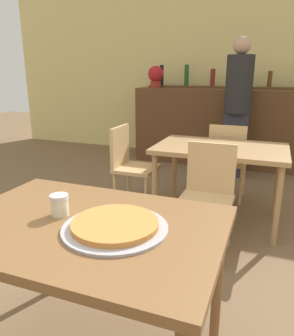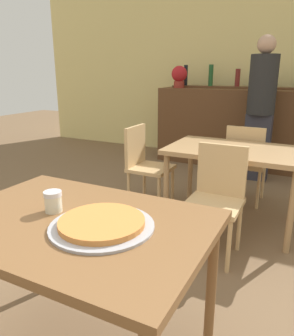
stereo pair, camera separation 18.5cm
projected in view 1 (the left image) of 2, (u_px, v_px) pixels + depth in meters
wall_back at (230, 70)px, 5.16m from camera, size 8.00×0.05×2.80m
dining_table_near at (86, 239)px, 1.43m from camera, size 1.19×0.82×0.76m
dining_table_far at (220, 155)px, 2.99m from camera, size 1.17×0.76×0.73m
bar_counter at (222, 127)px, 4.95m from camera, size 2.60×0.56×1.13m
bar_back_shelf at (226, 84)px, 4.89m from camera, size 2.39×0.24×0.34m
chair_far_side_front at (208, 190)px, 2.54m from camera, size 0.40×0.40×0.85m
chair_far_side_back at (227, 157)px, 3.53m from camera, size 0.40×0.40×0.85m
chair_far_side_left at (129, 162)px, 3.35m from camera, size 0.40×0.40×0.85m
pizza_tray at (115, 226)px, 1.35m from camera, size 0.44×0.44×0.04m
cheese_shaker at (60, 205)px, 1.47m from camera, size 0.08×0.08×0.10m
person_standing at (238, 103)px, 4.22m from camera, size 0.34×0.34×1.80m
potted_plant at (156, 75)px, 5.05m from camera, size 0.24×0.24×0.33m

